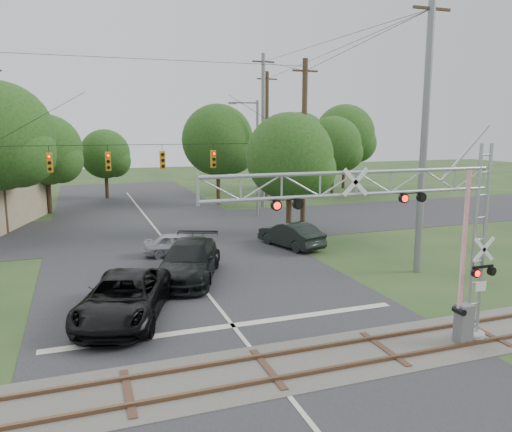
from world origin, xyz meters
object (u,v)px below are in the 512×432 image
object	(u,v)px
crossing_gantry	(407,228)
streetlight	(255,152)
traffic_signal_span	(177,151)
sedan_silver	(179,244)
car_dark	(189,261)
pickup_black	(124,298)

from	to	relation	value
crossing_gantry	streetlight	distance (m)	25.31
traffic_signal_span	sedan_silver	bearing A→B (deg)	-101.19
car_dark	sedan_silver	xyz separation A→B (m)	(0.40, 4.37, -0.23)
pickup_black	sedan_silver	xyz separation A→B (m)	(3.74, 8.54, -0.18)
pickup_black	streetlight	xyz separation A→B (m)	(11.97, 19.13, 4.27)
crossing_gantry	pickup_black	bearing A→B (deg)	143.74
crossing_gantry	streetlight	world-z (taller)	streetlight
car_dark	sedan_silver	world-z (taller)	car_dark
sedan_silver	streetlight	world-z (taller)	streetlight
pickup_black	streetlight	distance (m)	22.97
traffic_signal_span	streetlight	size ratio (longest dim) A/B	2.12
sedan_silver	streetlight	distance (m)	14.13
car_dark	streetlight	xyz separation A→B (m)	(8.64, 14.96, 4.22)
crossing_gantry	car_dark	distance (m)	11.47
traffic_signal_span	streetlight	distance (m)	9.97
crossing_gantry	traffic_signal_span	bearing A→B (deg)	100.61
crossing_gantry	sedan_silver	bearing A→B (deg)	106.38
traffic_signal_span	pickup_black	distance (m)	14.15
car_dark	streetlight	size ratio (longest dim) A/B	0.67
traffic_signal_span	streetlight	xyz separation A→B (m)	(7.45, 6.61, -0.54)
car_dark	sedan_silver	distance (m)	4.40
crossing_gantry	sedan_silver	distance (m)	15.37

